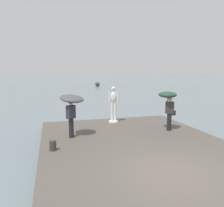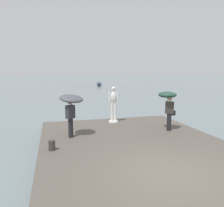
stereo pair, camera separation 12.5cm
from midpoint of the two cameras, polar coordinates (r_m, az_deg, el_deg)
name	(u,v)px [view 2 (the right image)]	position (r m, az deg, el deg)	size (l,w,h in m)	color
ground_plane	(69,88)	(45.85, -10.84, 3.90)	(400.00, 400.00, 0.00)	slate
pier	(139,151)	(9.24, 7.24, -11.95)	(7.77, 10.82, 0.40)	#564F47
statue_white_figure	(114,105)	(13.00, 0.68, -0.28)	(0.58, 0.57, 2.11)	white
onlooker_left	(71,103)	(10.16, -10.09, 0.10)	(1.53, 1.53, 2.00)	black
onlooker_right	(168,100)	(11.48, 14.48, 0.82)	(1.13, 1.14, 1.98)	black
mooring_bollard	(52,145)	(8.88, -14.78, -10.33)	(0.26, 0.26, 0.39)	#38332D
boat_mid	(99,84)	(52.12, -3.27, 5.04)	(1.66, 3.56, 0.89)	#2D384C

